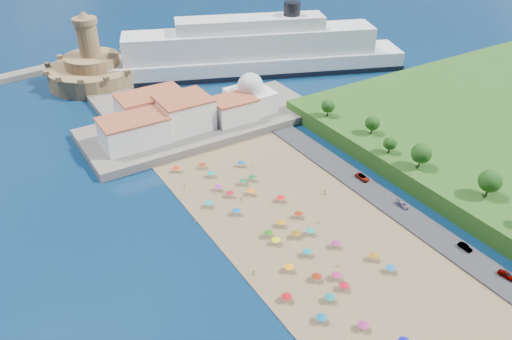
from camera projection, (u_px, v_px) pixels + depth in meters
ground at (292, 242)px, 133.51m from camera, size 700.00×700.00×0.00m
terrace at (203, 123)px, 189.69m from camera, size 90.00×36.00×3.00m
jetty at (117, 104)px, 205.21m from camera, size 18.00×70.00×2.40m
waterfront_buildings at (169, 115)px, 180.94m from camera, size 57.00×29.00×11.00m
domed_building at (250, 96)px, 193.21m from camera, size 16.00×16.00×15.00m
fortress at (93, 69)px, 223.88m from camera, size 40.00×40.00×32.40m
cruise_ship at (251, 53)px, 233.80m from camera, size 143.54×74.44×31.89m
beach_parasols at (312, 260)px, 124.16m from camera, size 30.50×117.32×2.20m
beachgoers at (298, 250)px, 128.85m from camera, size 40.47×93.14×1.89m
parked_cars at (415, 213)px, 141.99m from camera, size 2.39×56.08×1.42m
hillside_trees at (448, 169)px, 145.03m from camera, size 16.17×109.34×8.31m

